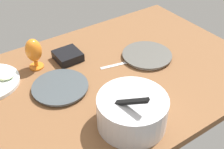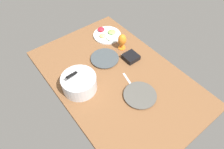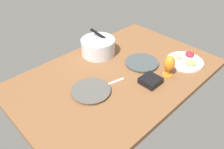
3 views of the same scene
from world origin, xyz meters
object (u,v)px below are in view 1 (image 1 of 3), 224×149
(dinner_plate_right, at_px, (60,87))
(square_bowl_black, at_px, (68,55))
(hurricane_glass_orange, at_px, (34,51))
(dinner_plate_left, at_px, (147,55))
(mixing_bowl, at_px, (132,111))

(dinner_plate_right, relative_size, square_bowl_black, 2.03)
(hurricane_glass_orange, bearing_deg, dinner_plate_left, 154.79)
(dinner_plate_right, relative_size, hurricane_glass_orange, 1.60)
(dinner_plate_left, xyz_separation_m, dinner_plate_right, (0.53, -0.02, 0.00))
(hurricane_glass_orange, distance_m, square_bowl_black, 0.19)
(dinner_plate_right, xyz_separation_m, hurricane_glass_orange, (0.02, -0.24, 0.09))
(square_bowl_black, bearing_deg, mixing_bowl, 89.95)
(dinner_plate_left, bearing_deg, dinner_plate_right, -2.58)
(dinner_plate_right, bearing_deg, square_bowl_black, -126.04)
(dinner_plate_left, height_order, hurricane_glass_orange, hurricane_glass_orange)
(dinner_plate_right, height_order, hurricane_glass_orange, hurricane_glass_orange)
(dinner_plate_right, bearing_deg, dinner_plate_left, 177.42)
(dinner_plate_left, relative_size, hurricane_glass_orange, 1.62)
(mixing_bowl, height_order, square_bowl_black, mixing_bowl)
(dinner_plate_left, bearing_deg, hurricane_glass_orange, -25.21)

